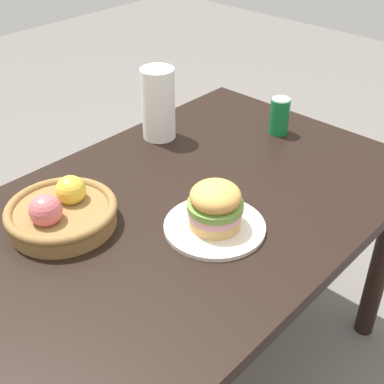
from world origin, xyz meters
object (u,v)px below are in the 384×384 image
plate (215,227)px  paper_towel_roll (158,104)px  soda_can (279,116)px  sandwich (215,205)px  fruit_basket (61,212)px

plate → paper_towel_roll: (0.26, 0.47, 0.11)m
plate → soda_can: (0.56, 0.19, 0.06)m
plate → soda_can: size_ratio=2.10×
sandwich → paper_towel_roll: paper_towel_roll is taller
fruit_basket → paper_towel_roll: 0.55m
plate → sandwich: (0.00, 0.00, 0.07)m
plate → soda_can: 0.59m
fruit_basket → paper_towel_roll: bearing=17.9°
soda_can → sandwich: bearing=-161.2°
soda_can → fruit_basket: 0.82m
sandwich → fruit_basket: size_ratio=0.50×
sandwich → fruit_basket: (-0.26, 0.30, -0.03)m
sandwich → soda_can: sandwich is taller
sandwich → fruit_basket: bearing=130.3°
plate → fruit_basket: fruit_basket is taller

